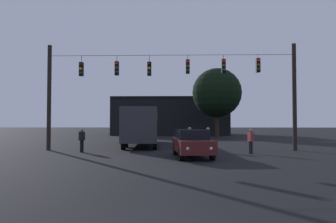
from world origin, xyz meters
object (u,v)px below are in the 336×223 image
object	(u,v)px
pedestrian_crossing_right	(251,140)
tree_left_silhouette	(217,93)
car_near_right	(192,143)
city_bus	(142,123)
pedestrian_crossing_left	(82,139)
pedestrian_crossing_center	(208,138)
pedestrian_near_bus	(190,138)

from	to	relation	value
pedestrian_crossing_right	tree_left_silhouette	xyz separation A→B (m)	(0.47, 19.73, 4.73)
car_near_right	tree_left_silhouette	xyz separation A→B (m)	(4.17, 21.77, 4.78)
city_bus	car_near_right	world-z (taller)	city_bus
car_near_right	tree_left_silhouette	size ratio (longest dim) A/B	0.52
city_bus	pedestrian_crossing_right	bearing A→B (deg)	-42.63
city_bus	tree_left_silhouette	world-z (taller)	tree_left_silhouette
pedestrian_crossing_left	pedestrian_crossing_center	world-z (taller)	pedestrian_crossing_center
pedestrian_crossing_right	pedestrian_near_bus	distance (m)	3.83
tree_left_silhouette	pedestrian_near_bus	bearing A→B (deg)	-102.56
city_bus	pedestrian_crossing_left	bearing A→B (deg)	-117.02
pedestrian_crossing_left	pedestrian_crossing_center	size ratio (longest dim) A/B	0.97
car_near_right	pedestrian_crossing_right	xyz separation A→B (m)	(3.69, 2.05, 0.06)
pedestrian_crossing_left	tree_left_silhouette	size ratio (longest dim) A/B	0.18
car_near_right	tree_left_silhouette	world-z (taller)	tree_left_silhouette
pedestrian_crossing_left	pedestrian_crossing_right	size ratio (longest dim) A/B	1.00
pedestrian_crossing_center	tree_left_silhouette	xyz separation A→B (m)	(2.93, 18.26, 4.69)
pedestrian_crossing_left	tree_left_silhouette	world-z (taller)	tree_left_silhouette
city_bus	pedestrian_crossing_right	size ratio (longest dim) A/B	7.28
pedestrian_crossing_left	pedestrian_crossing_right	xyz separation A→B (m)	(10.64, -0.60, -0.00)
pedestrian_near_bus	tree_left_silhouette	world-z (taller)	tree_left_silhouette
city_bus	tree_left_silhouette	distance (m)	15.56
pedestrian_crossing_left	pedestrian_crossing_right	distance (m)	10.65
pedestrian_crossing_left	pedestrian_near_bus	size ratio (longest dim) A/B	0.95
pedestrian_crossing_right	tree_left_silhouette	size ratio (longest dim) A/B	0.18
car_near_right	pedestrian_crossing_left	bearing A→B (deg)	159.16
car_near_right	pedestrian_crossing_right	distance (m)	4.22
pedestrian_crossing_right	tree_left_silhouette	world-z (taller)	tree_left_silhouette
pedestrian_crossing_left	car_near_right	bearing A→B (deg)	-20.84
pedestrian_crossing_left	tree_left_silhouette	xyz separation A→B (m)	(11.11, 19.13, 4.72)
car_near_right	pedestrian_crossing_center	distance (m)	3.72
city_bus	pedestrian_crossing_right	xyz separation A→B (m)	(7.45, -6.85, -1.01)
pedestrian_crossing_center	pedestrian_near_bus	bearing A→B (deg)	-158.48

